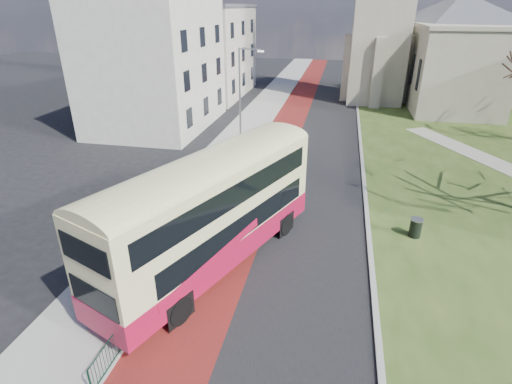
# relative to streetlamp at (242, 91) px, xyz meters

# --- Properties ---
(ground) EXTENTS (160.00, 160.00, 0.00)m
(ground) POSITION_rel_streetlamp_xyz_m (4.35, -18.00, -4.59)
(ground) COLOR black
(ground) RESTS_ON ground
(road_carriageway) EXTENTS (9.00, 120.00, 0.01)m
(road_carriageway) POSITION_rel_streetlamp_xyz_m (5.85, 2.00, -4.59)
(road_carriageway) COLOR black
(road_carriageway) RESTS_ON ground
(bus_lane) EXTENTS (3.40, 120.00, 0.01)m
(bus_lane) POSITION_rel_streetlamp_xyz_m (3.15, 2.00, -4.59)
(bus_lane) COLOR #591414
(bus_lane) RESTS_ON ground
(pavement_west) EXTENTS (4.00, 120.00, 0.12)m
(pavement_west) POSITION_rel_streetlamp_xyz_m (-0.65, 2.00, -4.53)
(pavement_west) COLOR gray
(pavement_west) RESTS_ON ground
(kerb_west) EXTENTS (0.25, 120.00, 0.13)m
(kerb_west) POSITION_rel_streetlamp_xyz_m (1.35, 2.00, -4.53)
(kerb_west) COLOR #999993
(kerb_west) RESTS_ON ground
(kerb_east) EXTENTS (0.25, 80.00, 0.13)m
(kerb_east) POSITION_rel_streetlamp_xyz_m (10.45, 4.00, -4.53)
(kerb_east) COLOR #999993
(kerb_east) RESTS_ON ground
(pedestrian_railing) EXTENTS (0.07, 24.00, 1.12)m
(pedestrian_railing) POSITION_rel_streetlamp_xyz_m (1.40, -14.00, -4.04)
(pedestrian_railing) COLOR #0B3321
(pedestrian_railing) RESTS_ON ground
(street_block_near) EXTENTS (10.30, 14.30, 13.00)m
(street_block_near) POSITION_rel_streetlamp_xyz_m (-9.65, 4.00, 1.92)
(street_block_near) COLOR beige
(street_block_near) RESTS_ON ground
(street_block_far) EXTENTS (10.30, 16.30, 11.50)m
(street_block_far) POSITION_rel_streetlamp_xyz_m (-9.65, 20.00, 1.17)
(street_block_far) COLOR #BCB39F
(street_block_far) RESTS_ON ground
(streetlamp) EXTENTS (2.13, 0.18, 8.00)m
(streetlamp) POSITION_rel_streetlamp_xyz_m (0.00, 0.00, 0.00)
(streetlamp) COLOR gray
(streetlamp) RESTS_ON pavement_west
(bus) EXTENTS (7.50, 12.79, 5.28)m
(bus) POSITION_rel_streetlamp_xyz_m (3.11, -18.33, -1.58)
(bus) COLOR #A10E32
(bus) RESTS_ON ground
(litter_bin) EXTENTS (0.72, 0.72, 1.06)m
(litter_bin) POSITION_rel_streetlamp_xyz_m (12.82, -13.81, -4.02)
(litter_bin) COLOR black
(litter_bin) RESTS_ON grass_green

